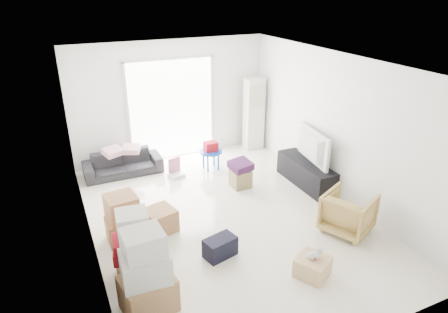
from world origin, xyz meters
name	(u,v)px	position (x,y,z in m)	size (l,w,h in m)	color
room_shell	(227,147)	(0.00, 0.00, 1.35)	(4.98, 6.48, 3.18)	silver
sliding_door	(172,106)	(0.00, 2.98, 1.24)	(2.10, 0.04, 2.33)	white
ac_tower	(254,114)	(1.95, 2.65, 0.88)	(0.45, 0.30, 1.75)	silver
tv_console	(306,173)	(2.00, 0.48, 0.25)	(0.45, 1.49, 0.50)	black
television	(307,158)	(2.00, 0.48, 0.57)	(1.16, 0.67, 0.15)	black
sofa	(123,160)	(-1.30, 2.50, 0.32)	(1.63, 0.48, 0.64)	#242328
pillow_left	(112,145)	(-1.48, 2.48, 0.70)	(0.42, 0.33, 0.13)	#F6B3BB
pillow_right	(131,143)	(-1.10, 2.46, 0.70)	(0.36, 0.29, 0.12)	#F6B3BB
armchair	(348,211)	(1.64, -1.20, 0.38)	(0.73, 0.69, 0.75)	tan
box_stack_a	(146,276)	(-1.80, -1.54, 0.52)	(0.71, 0.62, 1.16)	tan
box_stack_b	(135,251)	(-1.80, -0.93, 0.47)	(0.64, 0.55, 1.08)	tan
box_stack_c	(123,219)	(-1.77, 0.08, 0.39)	(0.54, 0.51, 0.80)	tan
loose_box	(160,220)	(-1.17, 0.10, 0.19)	(0.47, 0.47, 0.39)	tan
duffel_bag	(220,247)	(-0.54, -0.94, 0.15)	(0.48, 0.29, 0.31)	black
ottoman	(240,178)	(0.74, 0.94, 0.18)	(0.36, 0.36, 0.36)	olive
blanket	(241,167)	(0.74, 0.94, 0.43)	(0.40, 0.40, 0.14)	#3E1A41
kids_table	(211,150)	(0.52, 1.95, 0.45)	(0.51, 0.51, 0.64)	#0A3AB7
toy_walker	(176,171)	(-0.31, 1.93, 0.11)	(0.36, 0.33, 0.40)	silver
wood_crate	(313,267)	(0.46, -1.88, 0.14)	(0.42, 0.42, 0.28)	tan
plush_bunny	(315,254)	(0.49, -1.87, 0.34)	(0.26, 0.16, 0.13)	#B2ADA8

